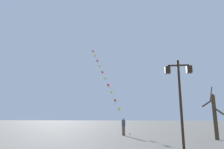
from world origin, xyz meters
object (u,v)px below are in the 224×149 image
at_px(kite_train, 106,80).
at_px(kite_flyer, 123,126).
at_px(bare_tree, 215,115).
at_px(twin_lantern_lamp_post, 180,87).

relative_size(kite_train, kite_flyer, 7.31).
bearing_deg(kite_train, bare_tree, -39.60).
height_order(kite_flyer, bare_tree, bare_tree).
bearing_deg(kite_flyer, bare_tree, -137.14).
height_order(kite_train, kite_flyer, kite_train).
relative_size(kite_train, bare_tree, 2.90).
bearing_deg(kite_flyer, kite_train, -1.37).
bearing_deg(kite_train, twin_lantern_lamp_post, -66.89).
bearing_deg(kite_train, kite_flyer, -64.66).
height_order(twin_lantern_lamp_post, kite_train, kite_train).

